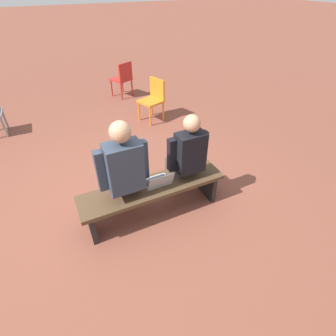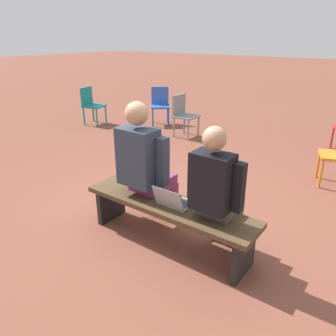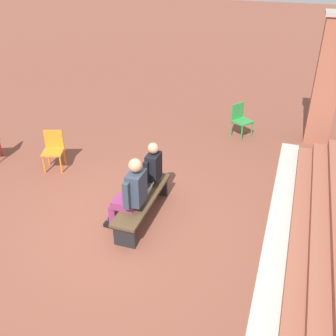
% 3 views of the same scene
% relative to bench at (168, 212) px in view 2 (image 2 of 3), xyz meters
% --- Properties ---
extents(ground_plane, '(60.00, 60.00, 0.00)m').
position_rel_bench_xyz_m(ground_plane, '(0.37, -0.31, -0.35)').
color(ground_plane, brown).
extents(bench, '(1.80, 0.44, 0.45)m').
position_rel_bench_xyz_m(bench, '(0.00, 0.00, 0.00)').
color(bench, '#4C3823').
rests_on(bench, ground).
extents(person_student, '(0.51, 0.65, 1.29)m').
position_rel_bench_xyz_m(person_student, '(-0.48, -0.06, 0.34)').
color(person_student, '#4C473D').
rests_on(person_student, ground).
extents(person_adult, '(0.57, 0.73, 1.40)m').
position_rel_bench_xyz_m(person_adult, '(0.33, -0.07, 0.38)').
color(person_adult, '#7F2D5B').
rests_on(person_adult, ground).
extents(laptop, '(0.32, 0.29, 0.21)m').
position_rel_bench_xyz_m(laptop, '(-0.07, 0.01, 0.15)').
color(laptop, '#9EA0A5').
rests_on(laptop, bench).
extents(plastic_chair_mid_courtyard, '(0.50, 0.50, 0.84)m').
position_rel_bench_xyz_m(plastic_chair_mid_courtyard, '(4.29, -2.82, 0.13)').
color(plastic_chair_mid_courtyard, teal).
rests_on(plastic_chair_mid_courtyard, ground).
extents(plastic_chair_foreground, '(0.43, 0.43, 0.84)m').
position_rel_bench_xyz_m(plastic_chair_foreground, '(1.98, -3.22, 0.13)').
color(plastic_chair_foreground, gray).
rests_on(plastic_chair_foreground, ground).
extents(plastic_chair_far_right, '(0.59, 0.59, 0.84)m').
position_rel_bench_xyz_m(plastic_chair_far_right, '(2.99, -3.76, 0.13)').
color(plastic_chair_far_right, '#2D56B7').
rests_on(plastic_chair_far_right, ground).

